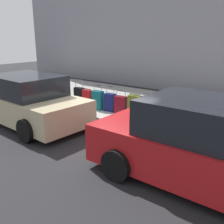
% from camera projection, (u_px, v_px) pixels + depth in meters
% --- Properties ---
extents(ground_plane, '(40.00, 40.00, 0.00)m').
position_uv_depth(ground_plane, '(107.00, 124.00, 8.29)').
color(ground_plane, black).
extents(sidewalk_curb, '(18.00, 5.00, 0.14)m').
position_uv_depth(sidewalk_curb, '(148.00, 106.00, 10.14)').
color(sidewalk_curb, gray).
rests_on(sidewalk_curb, ground_plane).
extents(suitcase_navy_0, '(0.44, 0.24, 0.56)m').
position_uv_depth(suitcase_navy_0, '(212.00, 126.00, 6.95)').
color(suitcase_navy_0, navy).
rests_on(suitcase_navy_0, sidewalk_curb).
extents(suitcase_teal_1, '(0.36, 0.21, 0.80)m').
position_uv_depth(suitcase_teal_1, '(196.00, 117.00, 7.32)').
color(suitcase_teal_1, '#0F606B').
rests_on(suitcase_teal_1, sidewalk_curb).
extents(suitcase_red_2, '(0.43, 0.25, 0.91)m').
position_uv_depth(suitcase_red_2, '(177.00, 118.00, 7.53)').
color(suitcase_red_2, red).
rests_on(suitcase_red_2, sidewalk_curb).
extents(suitcase_black_3, '(0.37, 0.21, 0.76)m').
position_uv_depth(suitcase_black_3, '(163.00, 115.00, 7.88)').
color(suitcase_black_3, black).
rests_on(suitcase_black_3, sidewalk_curb).
extents(suitcase_silver_4, '(0.44, 0.25, 0.88)m').
position_uv_depth(suitcase_silver_4, '(148.00, 111.00, 8.16)').
color(suitcase_silver_4, '#9EA0A8').
rests_on(suitcase_silver_4, sidewalk_curb).
extents(suitcase_olive_5, '(0.45, 0.22, 0.78)m').
position_uv_depth(suitcase_olive_5, '(135.00, 106.00, 8.52)').
color(suitcase_olive_5, '#59601E').
rests_on(suitcase_olive_5, sidewalk_curb).
extents(suitcase_maroon_6, '(0.43, 0.25, 0.84)m').
position_uv_depth(suitcase_maroon_6, '(121.00, 105.00, 8.83)').
color(suitcase_maroon_6, maroon).
rests_on(suitcase_maroon_6, sidewalk_curb).
extents(suitcase_navy_7, '(0.39, 0.25, 0.92)m').
position_uv_depth(suitcase_navy_7, '(110.00, 102.00, 9.16)').
color(suitcase_navy_7, navy).
rests_on(suitcase_navy_7, sidewalk_curb).
extents(suitcase_teal_8, '(0.40, 0.28, 0.91)m').
position_uv_depth(suitcase_teal_8, '(98.00, 100.00, 9.39)').
color(suitcase_teal_8, '#0F606B').
rests_on(suitcase_teal_8, sidewalk_curb).
extents(suitcase_red_9, '(0.42, 0.19, 0.71)m').
position_uv_depth(suitcase_red_9, '(88.00, 99.00, 9.70)').
color(suitcase_red_9, red).
rests_on(suitcase_red_9, sidewalk_curb).
extents(suitcase_black_10, '(0.43, 0.23, 1.00)m').
position_uv_depth(suitcase_black_10, '(80.00, 96.00, 10.08)').
color(suitcase_black_10, black).
rests_on(suitcase_black_10, sidewalk_curb).
extents(fire_hydrant, '(0.39, 0.21, 0.74)m').
position_uv_depth(fire_hydrant, '(62.00, 92.00, 10.65)').
color(fire_hydrant, '#D89E0C').
rests_on(fire_hydrant, sidewalk_curb).
extents(bollard_post, '(0.12, 0.12, 0.71)m').
position_uv_depth(bollard_post, '(50.00, 91.00, 10.89)').
color(bollard_post, '#333338').
rests_on(bollard_post, sidewalk_curb).
extents(parked_car_red_0, '(4.40, 2.16, 1.63)m').
position_uv_depth(parked_car_red_0, '(206.00, 146.00, 4.79)').
color(parked_car_red_0, '#AD1619').
rests_on(parked_car_red_0, ground_plane).
extents(parked_car_beige_1, '(4.37, 2.17, 1.56)m').
position_uv_depth(parked_car_beige_1, '(28.00, 101.00, 8.21)').
color(parked_car_beige_1, tan).
rests_on(parked_car_beige_1, ground_plane).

